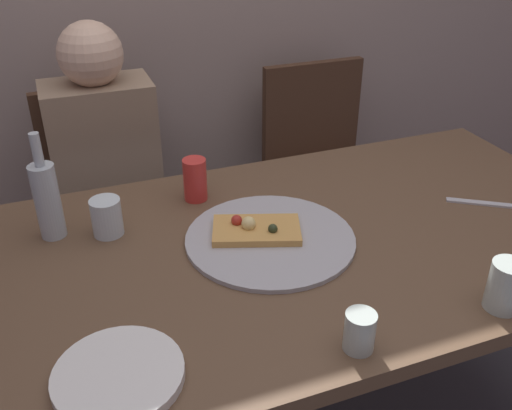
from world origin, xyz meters
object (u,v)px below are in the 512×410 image
at_px(wine_glass, 107,217).
at_px(guest_in_sweater, 111,184).
at_px(dining_table, 319,259).
at_px(tumbler_near, 506,286).
at_px(chair_right, 322,160).
at_px(soda_can, 195,180).
at_px(pizza_slice_last, 256,229).
at_px(tumbler_far, 360,331).
at_px(plate_stack, 119,375).
at_px(chair_left, 110,196).
at_px(table_knife, 487,204).
at_px(wine_bottle, 47,199).
at_px(pizza_tray, 270,239).

distance_m(wine_glass, guest_in_sweater, 0.54).
relative_size(dining_table, guest_in_sweater, 1.38).
bearing_deg(tumbler_near, chair_right, 79.91).
relative_size(tumbler_near, soda_can, 0.91).
bearing_deg(wine_glass, soda_can, 20.53).
xyz_separation_m(pizza_slice_last, tumbler_far, (0.05, -0.44, 0.02)).
distance_m(pizza_slice_last, tumbler_far, 0.44).
relative_size(plate_stack, chair_left, 0.27).
relative_size(pizza_slice_last, wine_glass, 2.56).
xyz_separation_m(dining_table, wine_glass, (-0.50, 0.20, 0.13)).
height_order(tumbler_far, soda_can, soda_can).
xyz_separation_m(wine_glass, plate_stack, (-0.05, -0.50, -0.04)).
bearing_deg(table_knife, wine_bottle, 20.08).
height_order(wine_bottle, tumbler_near, wine_bottle).
distance_m(dining_table, chair_right, 0.99).
bearing_deg(chair_right, plate_stack, 48.93).
height_order(pizza_slice_last, chair_right, chair_right).
bearing_deg(tumbler_near, pizza_slice_last, 131.57).
relative_size(chair_right, guest_in_sweater, 0.77).
xyz_separation_m(dining_table, tumbler_near, (0.23, -0.39, 0.13)).
xyz_separation_m(tumbler_far, soda_can, (-0.13, 0.68, 0.02)).
height_order(pizza_slice_last, soda_can, soda_can).
height_order(dining_table, wine_glass, wine_glass).
height_order(tumbler_near, soda_can, soda_can).
bearing_deg(wine_bottle, soda_can, 7.99).
bearing_deg(tumbler_near, soda_can, 124.76).
bearing_deg(dining_table, plate_stack, -151.72).
bearing_deg(dining_table, wine_bottle, 159.03).
relative_size(wine_bottle, wine_glass, 2.86).
height_order(plate_stack, table_knife, plate_stack).
xyz_separation_m(table_knife, guest_in_sweater, (-0.94, 0.73, -0.12)).
relative_size(tumbler_far, soda_can, 0.68).
height_order(tumbler_far, table_knife, tumbler_far).
bearing_deg(dining_table, chair_right, 62.26).
bearing_deg(chair_right, table_knife, 93.37).
relative_size(soda_can, table_knife, 0.55).
bearing_deg(plate_stack, wine_glass, 83.77).
height_order(chair_left, chair_right, same).
xyz_separation_m(pizza_slice_last, wine_bottle, (-0.48, 0.19, 0.08)).
relative_size(wine_bottle, soda_can, 2.30).
xyz_separation_m(wine_bottle, table_knife, (1.14, -0.27, -0.10)).
distance_m(pizza_tray, wine_glass, 0.42).
distance_m(tumbler_near, wine_glass, 0.94).
relative_size(pizza_tray, soda_can, 3.50).
xyz_separation_m(plate_stack, chair_right, (1.01, 1.16, -0.26)).
xyz_separation_m(tumbler_near, soda_can, (-0.48, 0.69, 0.01)).
bearing_deg(pizza_slice_last, wine_glass, 156.49).
height_order(dining_table, pizza_tray, pizza_tray).
distance_m(pizza_slice_last, wine_bottle, 0.52).
height_order(table_knife, chair_right, chair_right).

